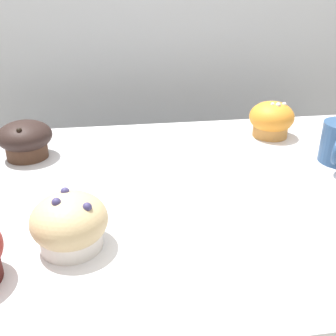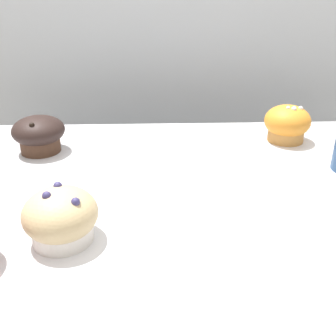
{
  "view_description": "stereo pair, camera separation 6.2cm",
  "coord_description": "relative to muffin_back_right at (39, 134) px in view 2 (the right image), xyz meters",
  "views": [
    {
      "loc": [
        -0.14,
        -0.57,
        1.24
      ],
      "look_at": [
        -0.05,
        -0.02,
        0.97
      ],
      "focal_mm": 42.0,
      "sensor_mm": 36.0,
      "label": 1
    },
    {
      "loc": [
        -0.07,
        -0.58,
        1.24
      ],
      "look_at": [
        -0.05,
        -0.02,
        0.97
      ],
      "focal_mm": 42.0,
      "sensor_mm": 36.0,
      "label": 2
    }
  ],
  "objects": [
    {
      "name": "wall_back",
      "position": [
        0.3,
        0.44,
        -0.06
      ],
      "size": [
        3.2,
        0.1,
        1.8
      ],
      "primitive_type": "cube",
      "color": "#B2B7BC",
      "rests_on": "ground"
    },
    {
      "name": "muffin_back_right",
      "position": [
        0.0,
        0.0,
        0.0
      ],
      "size": [
        0.1,
        0.1,
        0.07
      ],
      "color": "#452C1F",
      "rests_on": "display_counter"
    },
    {
      "name": "muffin_front_left",
      "position": [
        0.11,
        -0.3,
        -0.0
      ],
      "size": [
        0.1,
        0.1,
        0.08
      ],
      "color": "silver",
      "rests_on": "display_counter"
    },
    {
      "name": "muffin_front_right",
      "position": [
        0.51,
        0.04,
        0.0
      ],
      "size": [
        0.1,
        0.1,
        0.08
      ],
      "color": "#C3823D",
      "rests_on": "display_counter"
    }
  ]
}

